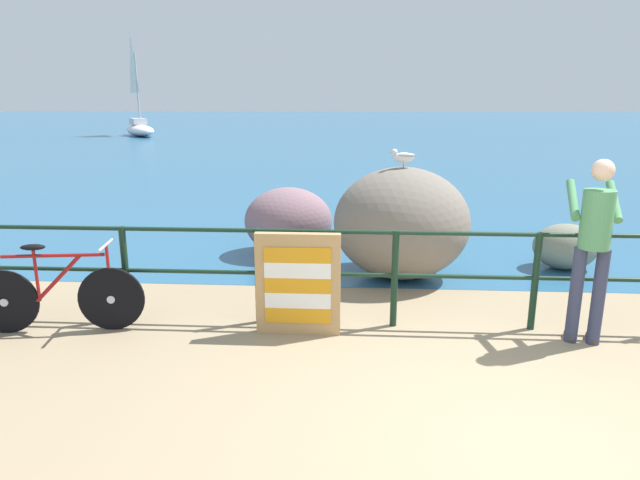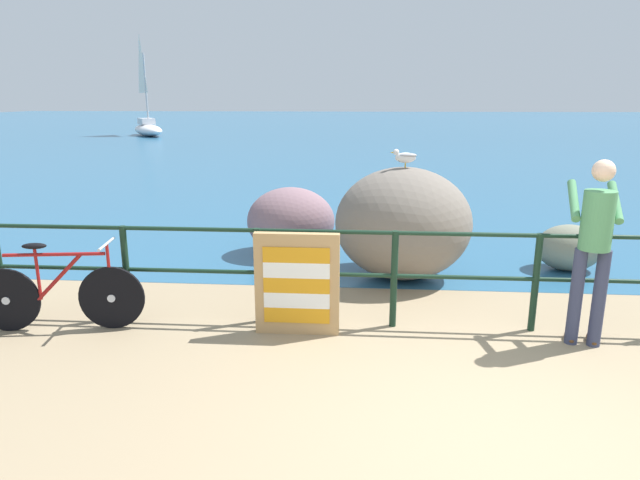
{
  "view_description": "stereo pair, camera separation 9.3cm",
  "coord_description": "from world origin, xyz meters",
  "px_view_note": "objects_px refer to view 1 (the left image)",
  "views": [
    {
      "loc": [
        -1.13,
        -3.43,
        2.31
      ],
      "look_at": [
        -1.5,
        2.37,
        0.81
      ],
      "focal_mm": 30.99,
      "sensor_mm": 36.0,
      "label": 1
    },
    {
      "loc": [
        -1.04,
        -3.43,
        2.31
      ],
      "look_at": [
        -1.5,
        2.37,
        0.81
      ],
      "focal_mm": 30.99,
      "sensor_mm": 36.0,
      "label": 2
    }
  ],
  "objects_px": {
    "folded_deckchair_stack": "(298,284)",
    "breakwater_boulder_main": "(401,223)",
    "bicycle": "(58,295)",
    "breakwater_boulder_right": "(565,247)",
    "seagull": "(404,156)",
    "sailboat": "(139,124)",
    "breakwater_boulder_left": "(288,221)",
    "person_at_railing": "(593,243)"
  },
  "relations": [
    {
      "from": "breakwater_boulder_left",
      "to": "sailboat",
      "type": "xyz_separation_m",
      "value": [
        -12.32,
        25.87,
        0.2
      ]
    },
    {
      "from": "breakwater_boulder_main",
      "to": "person_at_railing",
      "type": "bearing_deg",
      "value": -50.0
    },
    {
      "from": "folded_deckchair_stack",
      "to": "person_at_railing",
      "type": "bearing_deg",
      "value": -0.52
    },
    {
      "from": "seagull",
      "to": "breakwater_boulder_right",
      "type": "bearing_deg",
      "value": -170.48
    },
    {
      "from": "breakwater_boulder_right",
      "to": "person_at_railing",
      "type": "bearing_deg",
      "value": -105.92
    },
    {
      "from": "person_at_railing",
      "to": "folded_deckchair_stack",
      "type": "xyz_separation_m",
      "value": [
        -2.78,
        0.03,
        -0.47
      ]
    },
    {
      "from": "seagull",
      "to": "sailboat",
      "type": "relative_size",
      "value": 0.05
    },
    {
      "from": "bicycle",
      "to": "breakwater_boulder_main",
      "type": "xyz_separation_m",
      "value": [
        3.57,
        2.0,
        0.34
      ]
    },
    {
      "from": "person_at_railing",
      "to": "sailboat",
      "type": "bearing_deg",
      "value": 39.69
    },
    {
      "from": "person_at_railing",
      "to": "folded_deckchair_stack",
      "type": "relative_size",
      "value": 1.71
    },
    {
      "from": "seagull",
      "to": "breakwater_boulder_main",
      "type": "bearing_deg",
      "value": -102.27
    },
    {
      "from": "bicycle",
      "to": "sailboat",
      "type": "xyz_separation_m",
      "value": [
        -10.35,
        28.88,
        0.32
      ]
    },
    {
      "from": "bicycle",
      "to": "person_at_railing",
      "type": "height_order",
      "value": "person_at_railing"
    },
    {
      "from": "bicycle",
      "to": "breakwater_boulder_right",
      "type": "bearing_deg",
      "value": 14.78
    },
    {
      "from": "bicycle",
      "to": "seagull",
      "type": "height_order",
      "value": "seagull"
    },
    {
      "from": "person_at_railing",
      "to": "breakwater_boulder_right",
      "type": "bearing_deg",
      "value": -4.57
    },
    {
      "from": "sailboat",
      "to": "bicycle",
      "type": "bearing_deg",
      "value": -15.25
    },
    {
      "from": "bicycle",
      "to": "breakwater_boulder_right",
      "type": "height_order",
      "value": "bicycle"
    },
    {
      "from": "person_at_railing",
      "to": "breakwater_boulder_left",
      "type": "xyz_separation_m",
      "value": [
        -3.22,
        2.93,
        -0.48
      ]
    },
    {
      "from": "bicycle",
      "to": "seagull",
      "type": "distance_m",
      "value": 4.25
    },
    {
      "from": "breakwater_boulder_left",
      "to": "breakwater_boulder_right",
      "type": "bearing_deg",
      "value": -7.41
    },
    {
      "from": "breakwater_boulder_main",
      "to": "breakwater_boulder_right",
      "type": "relative_size",
      "value": 2.01
    },
    {
      "from": "person_at_railing",
      "to": "breakwater_boulder_main",
      "type": "xyz_separation_m",
      "value": [
        -1.62,
        1.93,
        -0.26
      ]
    },
    {
      "from": "folded_deckchair_stack",
      "to": "seagull",
      "type": "distance_m",
      "value": 2.44
    },
    {
      "from": "person_at_railing",
      "to": "breakwater_boulder_left",
      "type": "relative_size",
      "value": 1.35
    },
    {
      "from": "seagull",
      "to": "breakwater_boulder_left",
      "type": "bearing_deg",
      "value": -36.58
    },
    {
      "from": "breakwater_boulder_right",
      "to": "sailboat",
      "type": "distance_m",
      "value": 30.98
    },
    {
      "from": "bicycle",
      "to": "breakwater_boulder_left",
      "type": "xyz_separation_m",
      "value": [
        1.97,
        3.0,
        0.12
      ]
    },
    {
      "from": "breakwater_boulder_main",
      "to": "seagull",
      "type": "height_order",
      "value": "seagull"
    },
    {
      "from": "person_at_railing",
      "to": "breakwater_boulder_left",
      "type": "height_order",
      "value": "person_at_railing"
    },
    {
      "from": "sailboat",
      "to": "breakwater_boulder_right",
      "type": "bearing_deg",
      "value": -3.36
    },
    {
      "from": "breakwater_boulder_main",
      "to": "sailboat",
      "type": "height_order",
      "value": "sailboat"
    },
    {
      "from": "person_at_railing",
      "to": "breakwater_boulder_left",
      "type": "bearing_deg",
      "value": 59.02
    },
    {
      "from": "breakwater_boulder_right",
      "to": "folded_deckchair_stack",
      "type": "bearing_deg",
      "value": -145.35
    },
    {
      "from": "folded_deckchair_stack",
      "to": "breakwater_boulder_main",
      "type": "xyz_separation_m",
      "value": [
        1.16,
        1.9,
        0.21
      ]
    },
    {
      "from": "bicycle",
      "to": "folded_deckchair_stack",
      "type": "height_order",
      "value": "folded_deckchair_stack"
    },
    {
      "from": "folded_deckchair_stack",
      "to": "breakwater_boulder_right",
      "type": "xyz_separation_m",
      "value": [
        3.47,
        2.4,
        -0.2
      ]
    },
    {
      "from": "breakwater_boulder_main",
      "to": "seagull",
      "type": "bearing_deg",
      "value": -98.84
    },
    {
      "from": "folded_deckchair_stack",
      "to": "breakwater_boulder_right",
      "type": "relative_size",
      "value": 1.19
    },
    {
      "from": "bicycle",
      "to": "breakwater_boulder_main",
      "type": "distance_m",
      "value": 4.11
    },
    {
      "from": "breakwater_boulder_left",
      "to": "seagull",
      "type": "relative_size",
      "value": 3.9
    },
    {
      "from": "bicycle",
      "to": "person_at_railing",
      "type": "xyz_separation_m",
      "value": [
        5.19,
        0.07,
        0.6
      ]
    }
  ]
}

